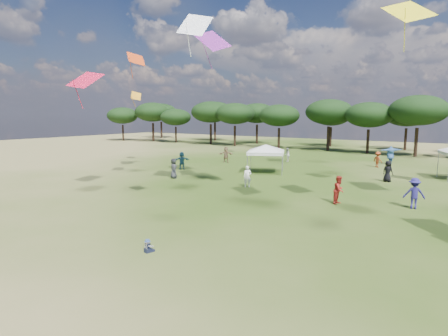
# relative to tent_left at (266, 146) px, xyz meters

# --- Properties ---
(ground) EXTENTS (140.00, 140.00, 0.00)m
(ground) POSITION_rel_tent_left_xyz_m (6.01, -22.18, -2.43)
(ground) COLOR #354D17
(ground) RESTS_ON ground
(tree_line) EXTENTS (108.78, 17.63, 7.77)m
(tree_line) POSITION_rel_tent_left_xyz_m (8.40, 25.22, 3.00)
(tree_line) COLOR black
(tree_line) RESTS_ON ground
(tent_left) EXTENTS (5.84, 5.84, 2.85)m
(tent_left) POSITION_rel_tent_left_xyz_m (0.00, 0.00, 0.00)
(tent_left) COLOR gray
(tent_left) RESTS_ON ground
(toddler) EXTENTS (0.37, 0.41, 0.51)m
(toddler) POSITION_rel_tent_left_xyz_m (5.54, -19.93, -2.20)
(toddler) COLOR black
(toddler) RESTS_ON ground
(festival_crowd) EXTENTS (29.29, 22.12, 1.93)m
(festival_crowd) POSITION_rel_tent_left_xyz_m (5.89, 2.41, -1.56)
(festival_crowd) COLOR #7F6445
(festival_crowd) RESTS_ON ground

